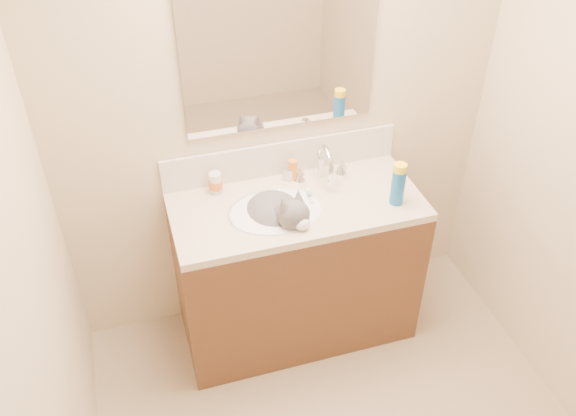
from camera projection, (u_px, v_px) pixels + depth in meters
room_shell at (400, 226)px, 1.77m from camera, size 2.24×2.54×2.52m
vanity_cabinet at (296, 272)px, 3.17m from camera, size 1.20×0.55×0.82m
counter_slab at (297, 206)px, 2.90m from camera, size 1.20×0.55×0.04m
basin at (275, 223)px, 2.88m from camera, size 0.45×0.36×0.14m
faucet at (324, 166)px, 2.98m from camera, size 0.28×0.20×0.21m
cat at (278, 216)px, 2.86m from camera, size 0.40×0.43×0.32m
backsplash at (281, 158)px, 3.04m from camera, size 1.20×0.02×0.18m
mirror at (280, 45)px, 2.67m from camera, size 0.90×0.02×0.80m
pill_bottle at (216, 183)px, 2.93m from camera, size 0.06×0.06×0.11m
pill_label at (216, 184)px, 2.93m from camera, size 0.07×0.07×0.04m
silver_jar at (289, 173)px, 3.03m from camera, size 0.06×0.06×0.07m
amber_bottle at (293, 170)px, 3.02m from camera, size 0.05×0.05×0.11m
toothbrush at (309, 195)px, 2.93m from camera, size 0.02×0.13×0.01m
toothbrush_head at (309, 195)px, 2.93m from camera, size 0.02×0.03×0.02m
spray_can at (398, 187)px, 2.84m from camera, size 0.08×0.08×0.18m
spray_cap at (400, 168)px, 2.77m from camera, size 0.08×0.08×0.04m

